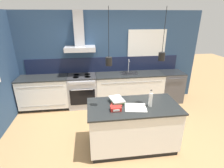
{
  "coord_description": "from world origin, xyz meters",
  "views": [
    {
      "loc": [
        -0.43,
        -2.95,
        2.47
      ],
      "look_at": [
        0.04,
        0.61,
        1.05
      ],
      "focal_mm": 28.0,
      "sensor_mm": 36.0,
      "label": 1
    }
  ],
  "objects_px": {
    "oven_range": "(83,91)",
    "red_supply_box": "(116,109)",
    "dishwasher": "(170,86)",
    "bottle_on_island": "(150,99)",
    "book_stack": "(117,101)"
  },
  "relations": [
    {
      "from": "bottle_on_island",
      "to": "book_stack",
      "type": "distance_m",
      "value": 0.63
    },
    {
      "from": "book_stack",
      "to": "oven_range",
      "type": "bearing_deg",
      "value": 112.55
    },
    {
      "from": "oven_range",
      "to": "red_supply_box",
      "type": "relative_size",
      "value": 4.8
    },
    {
      "from": "dishwasher",
      "to": "book_stack",
      "type": "xyz_separation_m",
      "value": [
        -1.93,
        -1.71,
        0.5
      ]
    },
    {
      "from": "dishwasher",
      "to": "bottle_on_island",
      "type": "height_order",
      "value": "bottle_on_island"
    },
    {
      "from": "oven_range",
      "to": "bottle_on_island",
      "type": "distance_m",
      "value": 2.39
    },
    {
      "from": "bottle_on_island",
      "to": "book_stack",
      "type": "relative_size",
      "value": 0.89
    },
    {
      "from": "bottle_on_island",
      "to": "book_stack",
      "type": "xyz_separation_m",
      "value": [
        -0.58,
        0.21,
        -0.09
      ]
    },
    {
      "from": "oven_range",
      "to": "book_stack",
      "type": "bearing_deg",
      "value": -67.45
    },
    {
      "from": "dishwasher",
      "to": "bottle_on_island",
      "type": "bearing_deg",
      "value": -125.0
    },
    {
      "from": "bottle_on_island",
      "to": "book_stack",
      "type": "height_order",
      "value": "bottle_on_island"
    },
    {
      "from": "oven_range",
      "to": "book_stack",
      "type": "relative_size",
      "value": 2.47
    },
    {
      "from": "dishwasher",
      "to": "red_supply_box",
      "type": "bearing_deg",
      "value": -135.03
    },
    {
      "from": "oven_range",
      "to": "red_supply_box",
      "type": "xyz_separation_m",
      "value": [
        0.65,
        -1.99,
        0.49
      ]
    },
    {
      "from": "dishwasher",
      "to": "red_supply_box",
      "type": "height_order",
      "value": "red_supply_box"
    }
  ]
}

